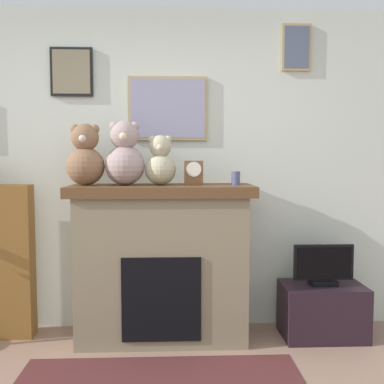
{
  "coord_description": "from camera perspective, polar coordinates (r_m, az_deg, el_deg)",
  "views": [
    {
      "loc": [
        0.15,
        -1.68,
        1.4
      ],
      "look_at": [
        0.29,
        1.68,
        1.14
      ],
      "focal_mm": 41.17,
      "sensor_mm": 36.0,
      "label": 1
    }
  ],
  "objects": [
    {
      "name": "teddy_bear_cream",
      "position": [
        3.36,
        -8.7,
        4.58
      ],
      "size": [
        0.3,
        0.3,
        0.48
      ],
      "color": "#A9918F",
      "rests_on": "fireplace"
    },
    {
      "name": "back_wall",
      "position": [
        3.68,
        -4.77,
        2.93
      ],
      "size": [
        5.2,
        0.15,
        2.6
      ],
      "color": "silver",
      "rests_on": "ground_plane"
    },
    {
      "name": "fireplace",
      "position": [
        3.45,
        -3.88,
        -8.94
      ],
      "size": [
        1.39,
        0.58,
        1.2
      ],
      "color": "#82765B",
      "rests_on": "ground_plane"
    },
    {
      "name": "teddy_bear_grey",
      "position": [
        3.4,
        -13.65,
        4.34
      ],
      "size": [
        0.29,
        0.29,
        0.46
      ],
      "color": "#866045",
      "rests_on": "fireplace"
    },
    {
      "name": "teddy_bear_tan",
      "position": [
        3.34,
        -4.13,
        3.81
      ],
      "size": [
        0.23,
        0.23,
        0.38
      ],
      "color": "#BCB695",
      "rests_on": "fireplace"
    },
    {
      "name": "mantel_clock",
      "position": [
        3.34,
        0.21,
        2.5
      ],
      "size": [
        0.14,
        0.1,
        0.18
      ],
      "color": "brown",
      "rests_on": "fireplace"
    },
    {
      "name": "television",
      "position": [
        3.61,
        16.65,
        -9.21
      ],
      "size": [
        0.47,
        0.14,
        0.32
      ],
      "color": "black",
      "rests_on": "tv_stand"
    },
    {
      "name": "candle_jar",
      "position": [
        3.37,
        5.69,
        1.8
      ],
      "size": [
        0.07,
        0.07,
        0.1
      ],
      "primitive_type": "cylinder",
      "color": "#4C517A",
      "rests_on": "fireplace"
    },
    {
      "name": "tv_stand",
      "position": [
        3.71,
        16.52,
        -14.51
      ],
      "size": [
        0.63,
        0.4,
        0.42
      ],
      "primitive_type": "cube",
      "color": "black",
      "rests_on": "ground_plane"
    },
    {
      "name": "bookshelf",
      "position": [
        3.76,
        -23.65,
        -7.88
      ],
      "size": [
        0.5,
        0.16,
        1.41
      ],
      "color": "brown",
      "rests_on": "ground_plane"
    }
  ]
}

